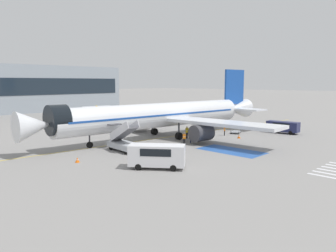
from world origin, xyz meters
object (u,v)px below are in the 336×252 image
at_px(boarding_stairs_forward, 124,143).
at_px(traffic_cone_1, 239,136).
at_px(ground_crew_0, 225,130).
at_px(ground_crew_1, 187,131).
at_px(baggage_cart, 236,132).
at_px(airliner, 162,115).
at_px(service_van_1, 283,126).
at_px(traffic_cone_0, 77,160).
at_px(service_van_0, 157,154).
at_px(ground_crew_2, 191,136).
at_px(fuel_tanker, 93,113).
at_px(ground_crew_3, 184,138).

height_order(boarding_stairs_forward, traffic_cone_1, boarding_stairs_forward).
bearing_deg(boarding_stairs_forward, ground_crew_0, -1.49).
bearing_deg(ground_crew_1, baggage_cart, -0.83).
bearing_deg(baggage_cart, airliner, 41.28).
relative_size(boarding_stairs_forward, ground_crew_0, 3.38).
height_order(ground_crew_1, traffic_cone_1, ground_crew_1).
xyz_separation_m(airliner, service_van_1, (17.46, -11.35, -2.29)).
height_order(airliner, service_van_1, airliner).
bearing_deg(traffic_cone_0, ground_crew_0, -2.52).
xyz_separation_m(service_van_0, ground_crew_1, (15.34, 9.31, -0.33)).
xyz_separation_m(boarding_stairs_forward, traffic_cone_1, (18.03, -5.32, -0.71)).
relative_size(boarding_stairs_forward, traffic_cone_0, 9.83).
height_order(service_van_1, ground_crew_2, service_van_1).
bearing_deg(boarding_stairs_forward, baggage_cart, -0.43).
relative_size(service_van_0, ground_crew_0, 3.52).
bearing_deg(service_van_0, airliner, -173.84).
height_order(ground_crew_0, traffic_cone_1, ground_crew_0).
bearing_deg(traffic_cone_1, baggage_cart, 37.88).
height_order(service_van_0, traffic_cone_1, service_van_0).
bearing_deg(service_van_1, baggage_cart, -49.55).
bearing_deg(service_van_0, ground_crew_2, 169.07).
relative_size(fuel_tanker, ground_crew_3, 6.79).
bearing_deg(ground_crew_1, ground_crew_0, -8.12).
distance_m(service_van_0, ground_crew_3, 13.16).
xyz_separation_m(service_van_0, ground_crew_0, (21.64, 6.75, -0.50)).
bearing_deg(service_van_1, ground_crew_2, -20.49).
relative_size(fuel_tanker, ground_crew_2, 5.90).
height_order(fuel_tanker, service_van_1, fuel_tanker).
distance_m(boarding_stairs_forward, service_van_0, 9.47).
bearing_deg(baggage_cart, traffic_cone_1, 104.72).
distance_m(fuel_tanker, ground_crew_0, 32.80).
bearing_deg(traffic_cone_1, ground_crew_0, 78.05).
bearing_deg(fuel_tanker, service_van_1, -152.82).
xyz_separation_m(service_van_1, ground_crew_1, (-15.15, 8.20, -0.10)).
distance_m(ground_crew_0, ground_crew_3, 10.18).
distance_m(airliner, boarding_stairs_forward, 10.95).
relative_size(airliner, traffic_cone_1, 75.14).
xyz_separation_m(boarding_stairs_forward, fuel_tanker, (15.18, 30.36, 0.67)).
bearing_deg(traffic_cone_1, service_van_1, -15.03).
xyz_separation_m(airliner, ground_crew_3, (-1.57, -6.03, -2.56)).
distance_m(service_van_0, service_van_1, 30.52).
bearing_deg(traffic_cone_1, ground_crew_3, 163.74).
xyz_separation_m(boarding_stairs_forward, service_van_0, (-2.96, -8.99, 0.42)).
bearing_deg(service_van_0, traffic_cone_0, -99.20).
xyz_separation_m(service_van_1, ground_crew_3, (-19.03, 5.33, -0.27)).
relative_size(ground_crew_2, traffic_cone_0, 3.38).
bearing_deg(ground_crew_2, traffic_cone_1, -64.53).
relative_size(airliner, ground_crew_2, 22.92).
distance_m(fuel_tanker, baggage_cart, 33.33).
relative_size(service_van_1, baggage_cart, 1.79).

